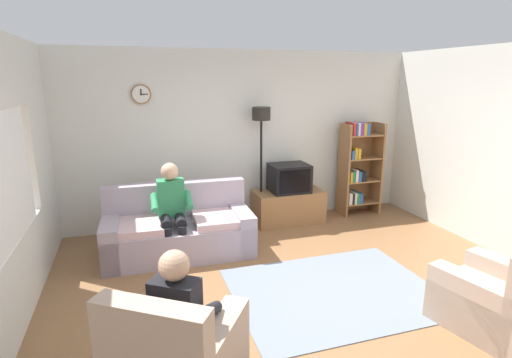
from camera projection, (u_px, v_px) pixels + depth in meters
name	position (u px, v px, depth m)	size (l,w,h in m)	color
ground_plane	(314.00, 297.00, 4.27)	(12.00, 12.00, 0.00)	#8C603D
back_wall_assembly	(244.00, 137.00, 6.39)	(6.20, 0.17, 2.70)	silver
couch	(179.00, 231.00, 5.27)	(1.93, 0.94, 0.90)	#A899A8
tv_stand	(288.00, 206.00, 6.46)	(1.10, 0.56, 0.52)	olive
tv	(289.00, 178.00, 6.32)	(0.60, 0.49, 0.44)	black
bookshelf	(357.00, 167.00, 6.76)	(0.68, 0.36, 1.57)	olive
floor_lamp	(261.00, 133.00, 6.13)	(0.28, 0.28, 1.85)	black
armchair_near_window	(179.00, 355.00, 2.94)	(1.16, 1.18, 0.90)	tan
armchair_near_bookshelf	(497.00, 300.00, 3.68)	(0.98, 1.04, 0.90)	tan
area_rug	(335.00, 291.00, 4.38)	(2.20, 1.70, 0.01)	slate
person_on_couch	(172.00, 206.00, 5.05)	(0.52, 0.54, 1.24)	#338C59
person_in_left_armchair	(182.00, 311.00, 2.95)	(0.61, 0.64, 1.12)	black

